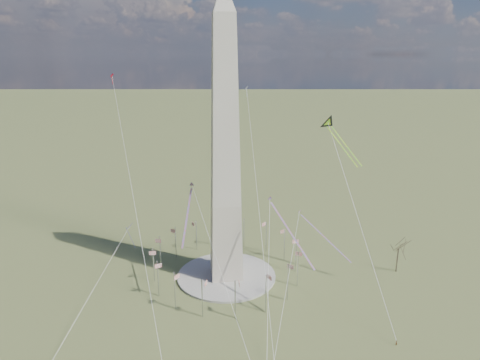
{
  "coord_description": "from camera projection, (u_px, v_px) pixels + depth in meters",
  "views": [
    {
      "loc": [
        -13.94,
        -140.11,
        78.45
      ],
      "look_at": [
        5.03,
        0.0,
        36.83
      ],
      "focal_mm": 32.0,
      "sensor_mm": 36.0,
      "label": 1
    }
  ],
  "objects": [
    {
      "name": "kite_small_red",
      "position": [
        112.0,
        76.0,
        171.59
      ],
      "size": [
        1.62,
        1.44,
        4.4
      ],
      "rotation": [
        0.0,
        0.0,
        3.15
      ],
      "color": "red",
      "rests_on": "ground"
    },
    {
      "name": "tree_near",
      "position": [
        399.0,
        247.0,
        157.95
      ],
      "size": [
        8.15,
        8.15,
        14.27
      ],
      "color": "brown",
      "rests_on": "ground"
    },
    {
      "name": "person_east",
      "position": [
        396.0,
        343.0,
        119.73
      ],
      "size": [
        0.68,
        0.65,
        1.57
      ],
      "primitive_type": "imported",
      "rotation": [
        0.0,
        0.0,
        3.8
      ],
      "color": "gray",
      "rests_on": "ground"
    },
    {
      "name": "washington_monument",
      "position": [
        225.0,
        149.0,
        143.6
      ],
      "size": [
        15.56,
        15.56,
        100.0
      ],
      "color": "#B6AF99",
      "rests_on": "plaza"
    },
    {
      "name": "kite_streamer_mid",
      "position": [
        189.0,
        206.0,
        143.9
      ],
      "size": [
        5.34,
        22.05,
        15.24
      ],
      "rotation": [
        0.0,
        0.0,
        2.96
      ],
      "color": "#DC4A22",
      "rests_on": "ground"
    },
    {
      "name": "kite_small_white",
      "position": [
        247.0,
        89.0,
        188.67
      ],
      "size": [
        1.25,
        2.07,
        4.8
      ],
      "rotation": [
        0.0,
        0.0,
        2.77
      ],
      "color": "silver",
      "rests_on": "ground"
    },
    {
      "name": "kite_diamond_purple",
      "position": [
        130.0,
        229.0,
        157.75
      ],
      "size": [
        2.7,
        3.62,
        10.56
      ],
      "rotation": [
        0.0,
        0.0,
        2.32
      ],
      "color": "navy",
      "rests_on": "ground"
    },
    {
      "name": "plaza",
      "position": [
        226.0,
        275.0,
        157.03
      ],
      "size": [
        36.0,
        36.0,
        0.8
      ],
      "primitive_type": "cylinder",
      "color": "#9E9D90",
      "rests_on": "ground"
    },
    {
      "name": "kite_streamer_left",
      "position": [
        284.0,
        222.0,
        134.16
      ],
      "size": [
        10.76,
        22.42,
        16.37
      ],
      "rotation": [
        0.0,
        0.0,
        3.55
      ],
      "color": "#DC4A22",
      "rests_on": "ground"
    },
    {
      "name": "flagpole_ring",
      "position": [
        226.0,
        259.0,
        155.09
      ],
      "size": [
        54.4,
        54.4,
        13.0
      ],
      "color": "silver",
      "rests_on": "ground"
    },
    {
      "name": "kite_streamer_right",
      "position": [
        317.0,
        229.0,
        159.45
      ],
      "size": [
        16.71,
        17.14,
        15.53
      ],
      "rotation": [
        0.0,
        0.0,
        3.91
      ],
      "color": "#DC4A22",
      "rests_on": "ground"
    },
    {
      "name": "kite_delta_black",
      "position": [
        330.0,
        125.0,
        154.79
      ],
      "size": [
        11.56,
        19.26,
        15.84
      ],
      "rotation": [
        0.0,
        0.0,
        3.53
      ],
      "color": "black",
      "rests_on": "ground"
    },
    {
      "name": "ground",
      "position": [
        226.0,
        276.0,
        157.14
      ],
      "size": [
        2000.0,
        2000.0,
        0.0
      ],
      "primitive_type": "plane",
      "color": "#485229",
      "rests_on": "ground"
    }
  ]
}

